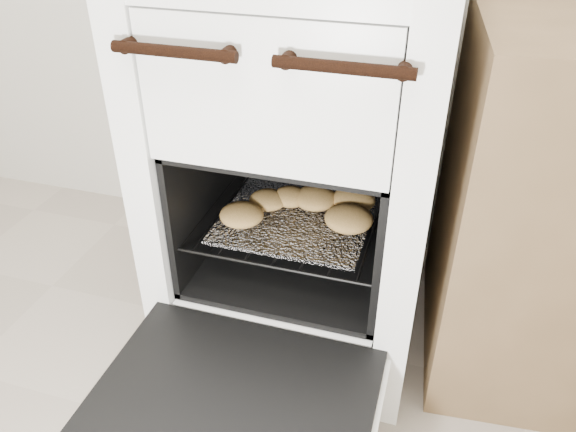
% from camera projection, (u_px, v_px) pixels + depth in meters
% --- Properties ---
extents(stove, '(0.61, 0.68, 0.94)m').
position_uv_depth(stove, '(306.00, 166.00, 1.35)').
color(stove, white).
rests_on(stove, ground).
extents(oven_door, '(0.55, 0.43, 0.04)m').
position_uv_depth(oven_door, '(232.00, 405.00, 1.07)').
color(oven_door, black).
rests_on(oven_door, stove).
extents(oven_rack, '(0.44, 0.43, 0.01)m').
position_uv_depth(oven_rack, '(298.00, 217.00, 1.35)').
color(oven_rack, black).
rests_on(oven_rack, stove).
extents(foil_sheet, '(0.35, 0.31, 0.01)m').
position_uv_depth(foil_sheet, '(295.00, 219.00, 1.33)').
color(foil_sheet, white).
rests_on(foil_sheet, oven_rack).
extents(baked_rolls, '(0.38, 0.27, 0.05)m').
position_uv_depth(baked_rolls, '(310.00, 206.00, 1.33)').
color(baked_rolls, tan).
rests_on(baked_rolls, foil_sheet).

